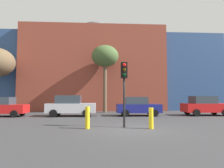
{
  "coord_description": "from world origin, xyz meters",
  "views": [
    {
      "loc": [
        -1.57,
        -10.24,
        1.66
      ],
      "look_at": [
        -0.36,
        9.72,
        3.01
      ],
      "focal_mm": 31.76,
      "sensor_mm": 36.0,
      "label": 1
    }
  ],
  "objects": [
    {
      "name": "ground_plane",
      "position": [
        0.0,
        0.0,
        0.0
      ],
      "size": [
        200.0,
        200.0,
        0.0
      ],
      "primitive_type": "plane",
      "color": "#38383A"
    },
    {
      "name": "bare_tree_0",
      "position": [
        -1.02,
        11.8,
        6.16
      ],
      "size": [
        3.03,
        3.03,
        7.51
      ],
      "color": "brown",
      "rests_on": "ground_plane"
    },
    {
      "name": "traffic_light_island",
      "position": [
        -0.22,
        0.76,
        2.68
      ],
      "size": [
        0.36,
        0.36,
        3.63
      ],
      "rotation": [
        0.0,
        0.0,
        -1.57
      ],
      "color": "black",
      "rests_on": "ground_plane"
    },
    {
      "name": "building_backdrop",
      "position": [
        -2.38,
        20.24,
        5.28
      ],
      "size": [
        33.94,
        13.41,
        12.76
      ],
      "color": "brown",
      "rests_on": "ground_plane"
    },
    {
      "name": "parked_car_1",
      "position": [
        -4.14,
        7.52,
        0.91
      ],
      "size": [
        4.24,
        2.08,
        1.84
      ],
      "color": "silver",
      "rests_on": "ground_plane"
    },
    {
      "name": "parked_car_0",
      "position": [
        -9.96,
        7.52,
        0.84
      ],
      "size": [
        3.88,
        1.91,
        1.68
      ],
      "color": "red",
      "rests_on": "ground_plane"
    },
    {
      "name": "parked_car_3",
      "position": [
        8.08,
        7.52,
        0.89
      ],
      "size": [
        4.11,
        2.02,
        1.78
      ],
      "color": "red",
      "rests_on": "ground_plane"
    },
    {
      "name": "bollard_yellow_1",
      "position": [
        -2.23,
        0.43,
        0.59
      ],
      "size": [
        0.24,
        0.24,
        1.17
      ],
      "primitive_type": "cylinder",
      "color": "yellow",
      "rests_on": "ground_plane"
    },
    {
      "name": "bollard_yellow_0",
      "position": [
        1.14,
        0.21,
        0.55
      ],
      "size": [
        0.24,
        0.24,
        1.11
      ],
      "primitive_type": "cylinder",
      "color": "yellow",
      "rests_on": "ground_plane"
    },
    {
      "name": "parked_car_2",
      "position": [
        1.83,
        7.52,
        0.85
      ],
      "size": [
        3.93,
        1.93,
        1.7
      ],
      "color": "navy",
      "rests_on": "ground_plane"
    }
  ]
}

